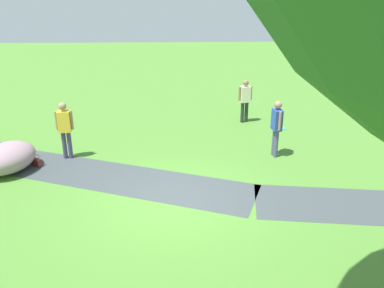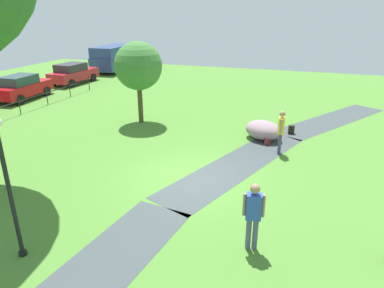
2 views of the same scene
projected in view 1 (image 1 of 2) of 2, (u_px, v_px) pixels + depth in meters
The scene contains 8 objects.
ground_plane at pixel (173, 202), 10.70m from camera, with size 48.00×48.00×0.00m, color #487C2D.
footpath_segment_mid at pixel (114, 177), 11.93m from camera, with size 8.10×4.42×0.01m.
lawn_boulder at pixel (7, 158), 12.14m from camera, with size 1.99×2.14×0.83m.
woman_with_handbag at pixel (65, 126), 12.73m from camera, with size 0.52×0.26×1.78m.
man_near_boulder at pixel (277, 124), 12.88m from camera, with size 0.30×0.51×1.78m.
passerby_on_path at pixel (245, 98), 15.78m from camera, with size 0.51×0.31×1.62m.
handbag_on_grass at pixel (36, 162), 12.54m from camera, with size 0.38×0.38×0.31m.
frisbee_on_grass at pixel (283, 128), 15.48m from camera, with size 0.24×0.24×0.02m.
Camera 1 is at (-0.19, 9.31, 5.49)m, focal length 39.89 mm.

